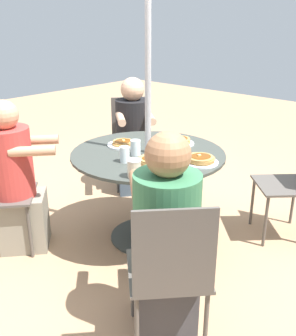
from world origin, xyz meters
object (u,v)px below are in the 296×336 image
object	(u,v)px
patio_chair_west	(170,269)
diner_west	(165,245)
patio_table	(148,174)
pancake_plate_b	(123,144)
syrup_bottle	(165,145)
diner_south	(16,183)
pancake_plate_c	(179,141)
diner_east	(134,140)
pancake_plate_a	(152,162)
coffee_cup	(134,168)
drinking_glass_b	(136,148)
patio_chair_north	(296,176)
patio_chair_east	(132,136)
drinking_glass_a	(125,154)
pancake_plate_d	(201,160)

from	to	relation	value
patio_chair_west	diner_west	bearing A→B (deg)	90.00
patio_table	diner_west	size ratio (longest dim) A/B	0.98
pancake_plate_b	syrup_bottle	xyz separation A→B (m)	(-0.08, 0.37, 0.05)
diner_south	pancake_plate_c	xyz separation A→B (m)	(-1.06, 0.67, 0.22)
patio_table	syrup_bottle	xyz separation A→B (m)	(-0.06, 0.11, 0.24)
diner_east	pancake_plate_a	world-z (taller)	diner_east
patio_table	diner_west	bearing A→B (deg)	47.74
diner_south	coffee_cup	world-z (taller)	diner_south
drinking_glass_b	syrup_bottle	bearing A→B (deg)	140.39
patio_chair_west	drinking_glass_b	world-z (taller)	patio_chair_west
diner_east	drinking_glass_b	xyz separation A→B (m)	(0.72, 0.73, 0.26)
syrup_bottle	patio_chair_north	bearing A→B (deg)	136.57
patio_chair_east	diner_east	distance (m)	0.17
drinking_glass_b	patio_chair_north	bearing A→B (deg)	137.24
diner_west	patio_chair_west	bearing A→B (deg)	-90.00
patio_chair_north	patio_chair_east	xyz separation A→B (m)	(0.08, -1.70, 0.00)
diner_west	pancake_plate_b	size ratio (longest dim) A/B	4.75
patio_chair_north	drinking_glass_b	world-z (taller)	patio_chair_north
drinking_glass_a	drinking_glass_b	xyz separation A→B (m)	(-0.16, -0.05, 0.00)
patio_table	coffee_cup	world-z (taller)	coffee_cup
patio_table	syrup_bottle	bearing A→B (deg)	118.71
patio_chair_west	pancake_plate_d	size ratio (longest dim) A/B	3.63
drinking_glass_a	patio_chair_west	bearing A→B (deg)	58.44
patio_chair_north	pancake_plate_d	bearing A→B (deg)	107.15
patio_chair_east	pancake_plate_c	xyz separation A→B (m)	(0.41, 0.93, 0.24)
diner_east	pancake_plate_d	bearing A→B (deg)	104.52
patio_table	diner_east	bearing A→B (deg)	-129.24
pancake_plate_b	syrup_bottle	distance (m)	0.38
syrup_bottle	patio_table	bearing A→B (deg)	-61.29
pancake_plate_c	drinking_glass_a	bearing A→B (deg)	-2.17
pancake_plate_a	pancake_plate_d	size ratio (longest dim) A/B	1.00
patio_chair_east	syrup_bottle	distance (m)	1.23
patio_chair_east	pancake_plate_a	world-z (taller)	patio_chair_east
diner_south	patio_chair_west	size ratio (longest dim) A/B	1.28
patio_chair_east	patio_chair_west	distance (m)	2.29
patio_chair_east	diner_east	bearing A→B (deg)	90.00
coffee_cup	patio_chair_east	bearing A→B (deg)	-134.81
syrup_bottle	diner_south	bearing A→B (deg)	-42.69
patio_chair_east	pancake_plate_b	xyz separation A→B (m)	(0.74, 0.64, 0.23)
diner_east	patio_chair_west	distance (m)	2.12
diner_south	coffee_cup	xyz separation A→B (m)	(-0.33, 0.89, 0.25)
patio_chair_east	drinking_glass_a	size ratio (longest dim) A/B	8.00
pancake_plate_d	syrup_bottle	xyz separation A→B (m)	(0.01, -0.31, 0.04)
pancake_plate_a	pancake_plate_b	bearing A→B (deg)	-110.54
diner_west	coffee_cup	xyz separation A→B (m)	(-0.24, -0.46, 0.24)
diner_west	pancake_plate_b	distance (m)	1.18
patio_chair_east	pancake_plate_a	bearing A→B (deg)	89.36
pancake_plate_c	drinking_glass_a	size ratio (longest dim) A/B	2.20
diner_south	syrup_bottle	xyz separation A→B (m)	(-0.81, 0.74, 0.26)
diner_west	drinking_glass_b	xyz separation A→B (m)	(-0.55, -0.75, 0.24)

